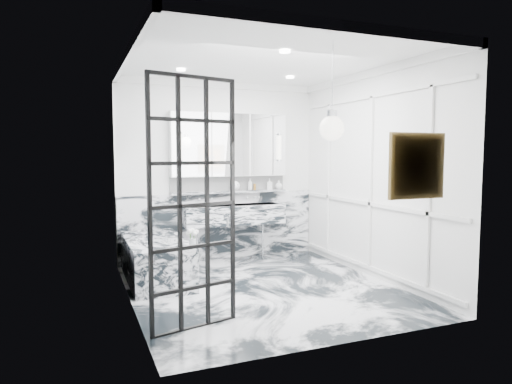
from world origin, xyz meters
name	(u,v)px	position (x,y,z in m)	size (l,w,h in m)	color
floor	(263,288)	(0.00, 0.00, 0.00)	(3.60, 3.60, 0.00)	silver
ceiling	(263,60)	(0.00, 0.00, 2.80)	(3.60, 3.60, 0.00)	white
wall_back	(219,171)	(0.00, 1.80, 1.40)	(3.60, 3.60, 0.00)	white
wall_front	(344,187)	(0.00, -1.80, 1.40)	(3.60, 3.60, 0.00)	white
wall_left	(129,180)	(-1.60, 0.00, 1.40)	(3.60, 3.60, 0.00)	white
wall_right	(372,174)	(1.60, 0.00, 1.40)	(3.60, 3.60, 0.00)	white
marble_clad_back	(220,226)	(0.00, 1.78, 0.53)	(3.18, 0.05, 1.05)	silver
marble_clad_left	(130,185)	(-1.59, 0.00, 1.34)	(0.02, 3.56, 2.68)	silver
panel_molding	(370,182)	(1.58, 0.00, 1.30)	(0.03, 3.40, 2.30)	white
soap_bottle_a	(250,184)	(0.49, 1.71, 1.18)	(0.07, 0.07, 0.19)	#8C5919
soap_bottle_b	(269,184)	(0.83, 1.71, 1.18)	(0.08, 0.09, 0.18)	#4C4C51
soap_bottle_c	(279,185)	(1.00, 1.71, 1.16)	(0.11, 0.11, 0.15)	silver
face_pot	(235,186)	(0.23, 1.71, 1.17)	(0.16, 0.16, 0.16)	white
amber_bottle	(255,187)	(0.57, 1.71, 1.14)	(0.04, 0.04, 0.10)	#8C5919
flower_vase	(192,244)	(-0.87, 0.12, 0.61)	(0.09, 0.09, 0.12)	silver
crittall_door	(194,205)	(-1.11, -0.94, 1.20)	(0.88, 0.04, 2.39)	black
artwork	(417,166)	(0.82, -1.76, 1.57)	(0.52, 0.05, 0.52)	#B86C12
pendant_light	(332,128)	(0.14, -1.36, 1.92)	(0.23, 0.23, 0.23)	white
trough_sink	(233,214)	(0.15, 1.55, 0.73)	(1.60, 0.45, 0.30)	silver
ledge	(230,192)	(0.15, 1.72, 1.07)	(1.90, 0.14, 0.04)	silver
subway_tile	(229,183)	(0.15, 1.78, 1.21)	(1.90, 0.03, 0.23)	white
mirror_cabinet	(230,145)	(0.15, 1.73, 1.82)	(1.90, 0.16, 1.00)	white
sconce_left	(180,147)	(-0.67, 1.63, 1.78)	(0.07, 0.07, 0.40)	white
sconce_right	(279,147)	(0.97, 1.63, 1.78)	(0.07, 0.07, 0.40)	white
bathtub	(156,259)	(-1.18, 0.90, 0.28)	(0.75, 1.65, 0.55)	silver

